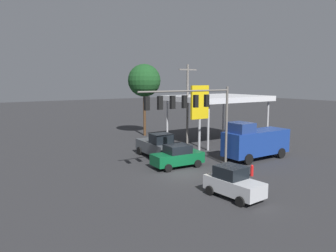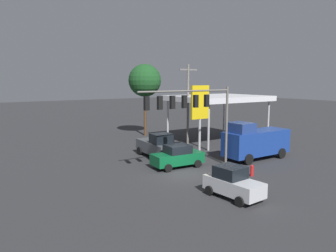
% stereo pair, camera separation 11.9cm
% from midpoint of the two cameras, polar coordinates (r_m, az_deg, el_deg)
% --- Properties ---
extents(ground_plane, '(200.00, 200.00, 0.00)m').
position_cam_midpoint_polar(ground_plane, '(26.27, 2.35, -8.19)').
color(ground_plane, '#2D2D30').
extents(traffic_signal_assembly, '(8.76, 0.43, 6.78)m').
position_cam_midpoint_polar(traffic_signal_assembly, '(25.82, 3.88, 3.44)').
color(traffic_signal_assembly, slate).
rests_on(traffic_signal_assembly, ground).
extents(utility_pole, '(2.40, 0.26, 9.09)m').
position_cam_midpoint_polar(utility_pole, '(37.36, 3.32, 4.15)').
color(utility_pole, slate).
rests_on(utility_pole, ground).
extents(gas_station_canopy, '(10.64, 8.87, 5.48)m').
position_cam_midpoint_polar(gas_station_canopy, '(40.06, 8.48, 4.76)').
color(gas_station_canopy, silver).
rests_on(gas_station_canopy, ground).
extents(price_sign, '(2.06, 0.27, 6.82)m').
position_cam_midpoint_polar(price_sign, '(31.72, 5.43, 3.52)').
color(price_sign, '#B7B7BC').
rests_on(price_sign, ground).
extents(sedan_far, '(4.53, 2.33, 1.93)m').
position_cam_midpoint_polar(sedan_far, '(27.74, 1.54, -5.28)').
color(sedan_far, '#0C592D').
rests_on(sedan_far, ground).
extents(pickup_parked, '(2.53, 5.32, 2.40)m').
position_cam_midpoint_polar(pickup_parked, '(31.18, -1.96, -3.50)').
color(pickup_parked, '#474C51').
rests_on(pickup_parked, ground).
extents(delivery_truck, '(6.84, 2.64, 3.58)m').
position_cam_midpoint_polar(delivery_truck, '(31.45, 14.77, -2.58)').
color(delivery_truck, navy).
rests_on(delivery_truck, ground).
extents(hatchback_crossing, '(2.16, 3.90, 1.97)m').
position_cam_midpoint_polar(hatchback_crossing, '(21.18, 11.12, -9.66)').
color(hatchback_crossing, silver).
rests_on(hatchback_crossing, ground).
extents(street_tree, '(4.26, 4.26, 9.42)m').
position_cam_midpoint_polar(street_tree, '(43.22, -4.24, 7.87)').
color(street_tree, '#4C331E').
rests_on(street_tree, ground).
extents(fire_hydrant, '(0.24, 0.24, 0.88)m').
position_cam_midpoint_polar(fire_hydrant, '(26.16, 14.28, -7.51)').
color(fire_hydrant, red).
rests_on(fire_hydrant, ground).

